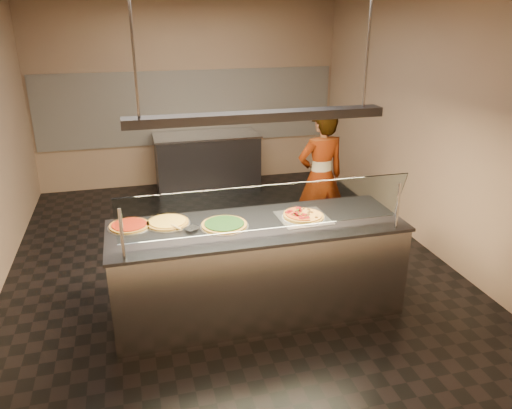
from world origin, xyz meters
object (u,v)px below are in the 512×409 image
object	(u,v)px
pizza_cheese	(168,222)
pizza_tomato	(129,225)
heat_lamp_housing	(257,117)
pizza_spinach	(224,224)
prep_table	(207,162)
serving_counter	(257,268)
pizza_spatula	(183,227)
perforated_tray	(303,217)
half_pizza_pepperoni	(294,215)
worker	(321,177)
sneeze_guard	(267,208)
half_pizza_sausage	(312,214)

from	to	relation	value
pizza_cheese	pizza_tomato	distance (m)	0.35
pizza_cheese	heat_lamp_housing	bearing A→B (deg)	-15.99
pizza_spinach	prep_table	xyz separation A→B (m)	(0.43, 3.67, -0.48)
serving_counter	heat_lamp_housing	world-z (taller)	heat_lamp_housing
prep_table	heat_lamp_housing	world-z (taller)	heat_lamp_housing
pizza_cheese	pizza_spatula	distance (m)	0.23
pizza_tomato	perforated_tray	bearing A→B (deg)	-7.30
heat_lamp_housing	half_pizza_pepperoni	bearing A→B (deg)	5.50
worker	serving_counter	bearing A→B (deg)	42.93
half_pizza_pepperoni	pizza_tomato	world-z (taller)	half_pizza_pepperoni
perforated_tray	pizza_spatula	xyz separation A→B (m)	(-1.17, 0.01, 0.02)
pizza_spinach	pizza_cheese	xyz separation A→B (m)	(-0.51, 0.19, -0.00)
sneeze_guard	heat_lamp_housing	xyz separation A→B (m)	(0.00, 0.34, 0.72)
pizza_spatula	prep_table	distance (m)	3.79
serving_counter	prep_table	xyz separation A→B (m)	(0.12, 3.71, 0.00)
sneeze_guard	half_pizza_sausage	size ratio (longest dim) A/B	6.42
half_pizza_sausage	prep_table	xyz separation A→B (m)	(-0.44, 3.67, -0.49)
pizza_tomato	pizza_spatula	bearing A→B (deg)	-23.37
serving_counter	prep_table	bearing A→B (deg)	88.07
half_pizza_sausage	pizza_cheese	distance (m)	1.39
pizza_cheese	pizza_tomato	xyz separation A→B (m)	(-0.35, 0.01, -0.00)
half_pizza_pepperoni	half_pizza_sausage	size ratio (longest dim) A/B	1.00
sneeze_guard	pizza_spatula	world-z (taller)	sneeze_guard
pizza_cheese	prep_table	size ratio (longest dim) A/B	0.25
half_pizza_pepperoni	pizza_tomato	xyz separation A→B (m)	(-1.55, 0.21, -0.02)
pizza_cheese	perforated_tray	bearing A→B (deg)	-8.72
sneeze_guard	pizza_spatula	size ratio (longest dim) A/B	9.53
pizza_spatula	prep_table	world-z (taller)	pizza_spatula
serving_counter	pizza_spinach	world-z (taller)	pizza_spinach
pizza_spinach	pizza_spatula	distance (m)	0.39
pizza_spinach	heat_lamp_housing	world-z (taller)	heat_lamp_housing
pizza_spinach	worker	xyz separation A→B (m)	(1.49, 1.34, -0.09)
pizza_cheese	pizza_spinach	bearing A→B (deg)	-20.98
pizza_cheese	worker	world-z (taller)	worker
pizza_spinach	pizza_tomato	bearing A→B (deg)	166.46
half_pizza_sausage	pizza_cheese	world-z (taller)	half_pizza_sausage
perforated_tray	pizza_cheese	distance (m)	1.30
pizza_cheese	half_pizza_sausage	bearing A→B (deg)	-8.01
perforated_tray	pizza_cheese	world-z (taller)	pizza_cheese
sneeze_guard	pizza_spatula	distance (m)	0.84
perforated_tray	pizza_spinach	size ratio (longest dim) A/B	1.07
pizza_cheese	heat_lamp_housing	world-z (taller)	heat_lamp_housing
serving_counter	half_pizza_sausage	world-z (taller)	half_pizza_sausage
sneeze_guard	worker	bearing A→B (deg)	55.46
serving_counter	pizza_cheese	world-z (taller)	pizza_cheese
pizza_cheese	heat_lamp_housing	distance (m)	1.32
half_pizza_pepperoni	pizza_cheese	xyz separation A→B (m)	(-1.19, 0.20, -0.02)
half_pizza_pepperoni	prep_table	world-z (taller)	half_pizza_pepperoni
worker	pizza_spinach	bearing A→B (deg)	35.47
serving_counter	sneeze_guard	bearing A→B (deg)	-90.00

